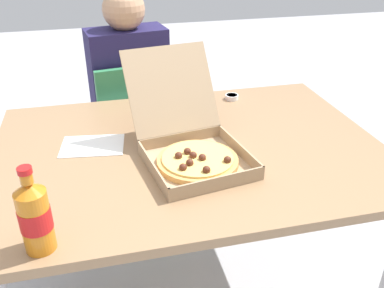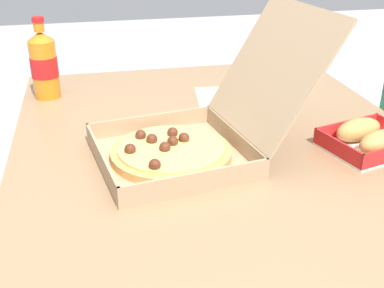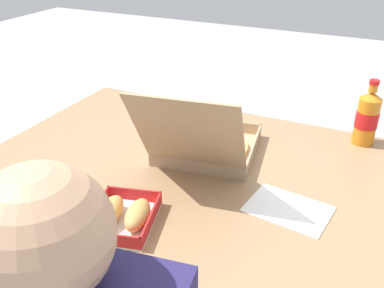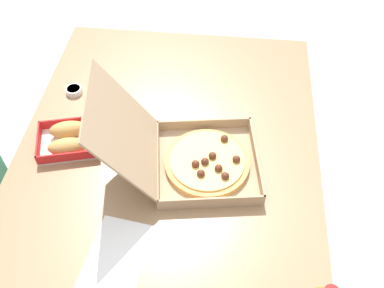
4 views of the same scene
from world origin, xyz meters
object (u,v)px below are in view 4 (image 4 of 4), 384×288
at_px(pizza_box_open, 193,157).
at_px(dipping_sauce_cup, 74,90).
at_px(bread_side_box, 69,138).
at_px(paper_menu, 118,256).

bearing_deg(pizza_box_open, dipping_sauce_cup, 58.00).
bearing_deg(dipping_sauce_cup, bread_side_box, -167.23).
bearing_deg(paper_menu, pizza_box_open, -20.45).
distance_m(bread_side_box, dipping_sauce_cup, 0.24).
bearing_deg(pizza_box_open, paper_menu, 151.95).
relative_size(pizza_box_open, bread_side_box, 2.27).
bearing_deg(pizza_box_open, bread_side_box, 82.99).
bearing_deg(bread_side_box, dipping_sauce_cup, 12.77).
bearing_deg(bread_side_box, paper_menu, -147.28).
height_order(bread_side_box, dipping_sauce_cup, bread_side_box).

